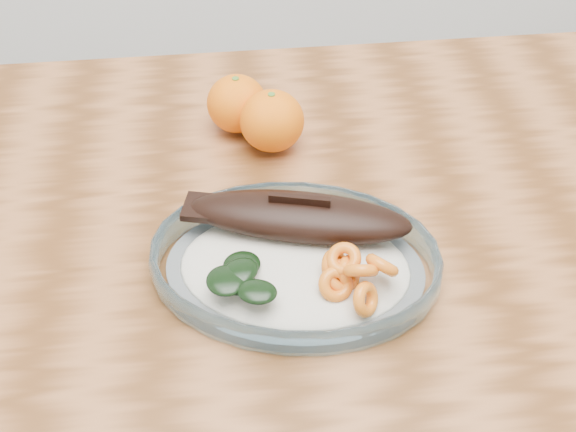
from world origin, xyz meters
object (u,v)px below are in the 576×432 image
at_px(plated_meal, 295,259).
at_px(dining_table, 269,321).
at_px(orange_left, 237,104).
at_px(orange_right, 272,121).

bearing_deg(plated_meal, dining_table, 152.13).
distance_m(dining_table, orange_left, 0.26).
height_order(plated_meal, orange_left, plated_meal).
xyz_separation_m(plated_meal, orange_left, (-0.04, 0.24, 0.02)).
xyz_separation_m(orange_left, orange_right, (0.04, -0.04, 0.00)).
distance_m(dining_table, plated_meal, 0.12).
bearing_deg(orange_left, orange_right, -47.58).
relative_size(dining_table, orange_left, 16.97).
relative_size(dining_table, orange_right, 16.29).
relative_size(dining_table, plated_meal, 2.04).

